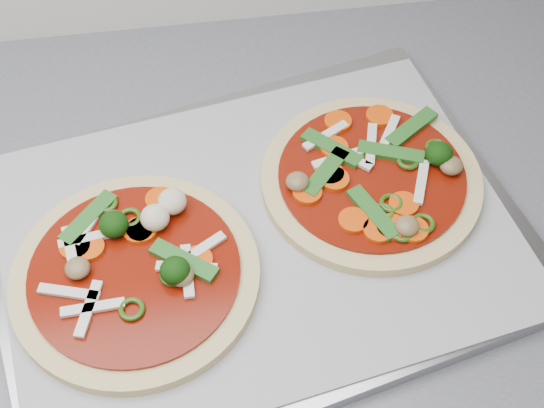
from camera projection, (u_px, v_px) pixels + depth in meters
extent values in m
cube|color=#96969B|center=(257.00, 236.00, 0.64)|extent=(0.50, 0.41, 0.01)
cube|color=#949398|center=(257.00, 231.00, 0.63)|extent=(0.46, 0.37, 0.00)
cylinder|color=tan|center=(136.00, 276.00, 0.60)|extent=(0.27, 0.27, 0.01)
cylinder|color=#771402|center=(134.00, 271.00, 0.59)|extent=(0.23, 0.23, 0.00)
cube|color=beige|center=(187.00, 271.00, 0.59)|extent=(0.01, 0.05, 0.00)
ellipsoid|color=#0E3706|center=(114.00, 224.00, 0.60)|extent=(0.03, 0.03, 0.02)
cube|color=#275E21|center=(89.00, 218.00, 0.62)|extent=(0.05, 0.05, 0.00)
cylinder|color=#D64103|center=(142.00, 230.00, 0.61)|extent=(0.03, 0.03, 0.00)
cylinder|color=#D64103|center=(185.00, 265.00, 0.59)|extent=(0.03, 0.03, 0.00)
ellipsoid|color=beige|center=(172.00, 202.00, 0.62)|extent=(0.03, 0.03, 0.02)
torus|color=#26450D|center=(130.00, 218.00, 0.62)|extent=(0.02, 0.02, 0.00)
cube|color=beige|center=(187.00, 267.00, 0.59)|extent=(0.05, 0.02, 0.00)
cube|color=beige|center=(89.00, 309.00, 0.57)|extent=(0.02, 0.05, 0.00)
cube|color=beige|center=(93.00, 308.00, 0.57)|extent=(0.05, 0.01, 0.00)
ellipsoid|color=brown|center=(78.00, 268.00, 0.58)|extent=(0.03, 0.03, 0.01)
ellipsoid|color=#0E3706|center=(175.00, 271.00, 0.58)|extent=(0.03, 0.03, 0.02)
ellipsoid|color=brown|center=(113.00, 221.00, 0.61)|extent=(0.02, 0.02, 0.01)
cube|color=beige|center=(91.00, 222.00, 0.62)|extent=(0.03, 0.05, 0.00)
cylinder|color=#D64103|center=(197.00, 260.00, 0.59)|extent=(0.03, 0.03, 0.00)
cube|color=beige|center=(71.00, 251.00, 0.60)|extent=(0.02, 0.05, 0.00)
cylinder|color=#D64103|center=(89.00, 248.00, 0.60)|extent=(0.03, 0.03, 0.00)
cube|color=beige|center=(69.00, 292.00, 0.58)|extent=(0.05, 0.02, 0.00)
cylinder|color=#D64103|center=(160.00, 200.00, 0.63)|extent=(0.03, 0.03, 0.00)
cube|color=#275E21|center=(184.00, 261.00, 0.59)|extent=(0.05, 0.05, 0.00)
torus|color=#26450D|center=(132.00, 309.00, 0.57)|extent=(0.02, 0.02, 0.00)
cube|color=beige|center=(88.00, 238.00, 0.61)|extent=(0.05, 0.02, 0.00)
torus|color=#26450D|center=(172.00, 275.00, 0.58)|extent=(0.03, 0.03, 0.00)
ellipsoid|color=beige|center=(155.00, 218.00, 0.61)|extent=(0.03, 0.03, 0.02)
cylinder|color=#D64103|center=(138.00, 231.00, 0.61)|extent=(0.03, 0.03, 0.00)
cylinder|color=#D64103|center=(75.00, 247.00, 0.60)|extent=(0.03, 0.03, 0.00)
cube|color=beige|center=(200.00, 251.00, 0.60)|extent=(0.05, 0.03, 0.00)
ellipsoid|color=brown|center=(181.00, 275.00, 0.58)|extent=(0.03, 0.03, 0.01)
torus|color=#26450D|center=(106.00, 203.00, 0.63)|extent=(0.03, 0.03, 0.00)
cylinder|color=tan|center=(371.00, 180.00, 0.66)|extent=(0.23, 0.23, 0.01)
cylinder|color=#771402|center=(372.00, 175.00, 0.65)|extent=(0.20, 0.20, 0.00)
cube|color=#275E21|center=(326.00, 172.00, 0.65)|extent=(0.05, 0.05, 0.00)
torus|color=#26450D|center=(403.00, 232.00, 0.61)|extent=(0.03, 0.03, 0.00)
torus|color=#26450D|center=(423.00, 224.00, 0.61)|extent=(0.03, 0.03, 0.00)
cylinder|color=#D64103|center=(378.00, 230.00, 0.61)|extent=(0.04, 0.04, 0.00)
cylinder|color=#D64103|center=(391.00, 227.00, 0.61)|extent=(0.03, 0.03, 0.00)
cube|color=beige|center=(371.00, 144.00, 0.67)|extent=(0.02, 0.05, 0.00)
ellipsoid|color=#0E3706|center=(439.00, 154.00, 0.65)|extent=(0.03, 0.03, 0.02)
cube|color=beige|center=(388.00, 135.00, 0.67)|extent=(0.03, 0.05, 0.00)
ellipsoid|color=brown|center=(451.00, 166.00, 0.65)|extent=(0.03, 0.03, 0.01)
cube|color=beige|center=(338.00, 158.00, 0.66)|extent=(0.05, 0.02, 0.00)
cylinder|color=#D64103|center=(404.00, 204.00, 0.63)|extent=(0.03, 0.03, 0.00)
cylinder|color=#D64103|center=(413.00, 230.00, 0.61)|extent=(0.04, 0.04, 0.00)
cube|color=#275E21|center=(411.00, 128.00, 0.68)|extent=(0.06, 0.04, 0.00)
cube|color=#275E21|center=(373.00, 213.00, 0.62)|extent=(0.04, 0.06, 0.00)
cube|color=beige|center=(326.00, 136.00, 0.67)|extent=(0.05, 0.03, 0.00)
cube|color=#275E21|center=(391.00, 153.00, 0.66)|extent=(0.06, 0.03, 0.00)
cube|color=beige|center=(347.00, 156.00, 0.66)|extent=(0.04, 0.04, 0.00)
cube|color=#275E21|center=(332.00, 148.00, 0.66)|extent=(0.05, 0.05, 0.00)
cube|color=beige|center=(421.00, 182.00, 0.64)|extent=(0.03, 0.05, 0.00)
cylinder|color=#D64103|center=(335.00, 179.00, 0.64)|extent=(0.03, 0.03, 0.00)
cylinder|color=#D64103|center=(307.00, 192.00, 0.63)|extent=(0.03, 0.03, 0.00)
torus|color=#26450D|center=(436.00, 148.00, 0.66)|extent=(0.03, 0.03, 0.00)
torus|color=#26450D|center=(382.00, 213.00, 0.62)|extent=(0.02, 0.02, 0.00)
torus|color=#26450D|center=(391.00, 203.00, 0.63)|extent=(0.03, 0.03, 0.00)
cylinder|color=#D64103|center=(353.00, 220.00, 0.62)|extent=(0.03, 0.03, 0.00)
torus|color=#26450D|center=(408.00, 161.00, 0.65)|extent=(0.03, 0.03, 0.00)
ellipsoid|color=brown|center=(297.00, 182.00, 0.64)|extent=(0.03, 0.03, 0.01)
cylinder|color=#D64103|center=(380.00, 116.00, 0.69)|extent=(0.04, 0.04, 0.00)
cylinder|color=#D64103|center=(338.00, 121.00, 0.68)|extent=(0.03, 0.03, 0.00)
ellipsoid|color=brown|center=(407.00, 226.00, 0.61)|extent=(0.03, 0.03, 0.01)
cylinder|color=#D64103|center=(334.00, 147.00, 0.66)|extent=(0.04, 0.04, 0.00)
cylinder|color=#D64103|center=(330.00, 174.00, 0.65)|extent=(0.03, 0.03, 0.00)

